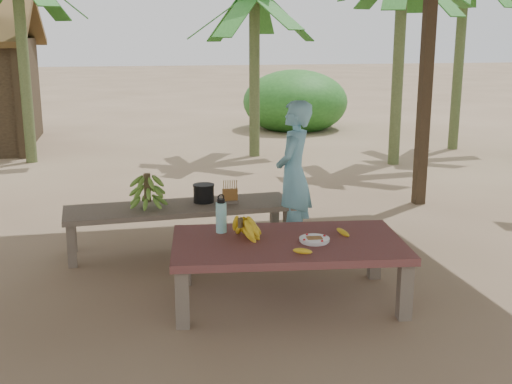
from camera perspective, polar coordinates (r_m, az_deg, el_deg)
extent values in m
plane|color=brown|center=(5.41, -2.43, -8.66)|extent=(80.00, 80.00, 0.00)
cube|color=black|center=(8.11, 14.77, 8.30)|extent=(0.13, 0.13, 2.70)
cube|color=brown|center=(4.70, -6.57, -9.42)|extent=(0.11, 0.11, 0.44)
cube|color=brown|center=(4.93, 13.10, -8.58)|extent=(0.11, 0.11, 0.44)
cube|color=brown|center=(5.48, -6.35, -5.96)|extent=(0.11, 0.11, 0.44)
cube|color=brown|center=(5.68, 10.50, -5.41)|extent=(0.11, 0.11, 0.44)
cube|color=maroon|center=(5.04, 2.85, -4.66)|extent=(1.90, 1.20, 0.06)
cube|color=brown|center=(6.07, -16.07, -4.64)|extent=(0.08, 0.08, 0.40)
cube|color=brown|center=(6.35, 2.84, -3.29)|extent=(0.08, 0.08, 0.40)
cube|color=brown|center=(6.51, -16.03, -3.39)|extent=(0.08, 0.08, 0.40)
cube|color=brown|center=(6.77, 1.65, -2.18)|extent=(0.08, 0.08, 0.40)
cube|color=brown|center=(6.28, -6.77, -1.43)|extent=(2.23, 0.72, 0.05)
cylinder|color=white|center=(5.01, 5.21, -4.38)|extent=(0.22, 0.22, 0.01)
cylinder|color=white|center=(5.01, 5.21, -4.21)|extent=(0.24, 0.24, 0.02)
cube|color=brown|center=(5.01, 5.21, -4.14)|extent=(0.12, 0.09, 0.02)
ellipsoid|color=yellow|center=(4.73, 4.16, -5.27)|extent=(0.15, 0.08, 0.04)
ellipsoid|color=yellow|center=(5.21, 7.74, -3.57)|extent=(0.08, 0.17, 0.04)
cylinder|color=#41CDCB|center=(5.21, -3.11, -2.28)|extent=(0.09, 0.09, 0.25)
cylinder|color=black|center=(5.17, -3.13, -0.79)|extent=(0.06, 0.06, 0.03)
torus|color=black|center=(5.16, -3.13, -0.47)|extent=(0.06, 0.01, 0.06)
cylinder|color=black|center=(6.37, -4.67, -0.14)|extent=(0.20, 0.20, 0.17)
imported|color=#6DB4CE|center=(6.31, 3.36, 1.55)|extent=(0.57, 0.63, 1.46)
cylinder|color=#596638|center=(10.60, 12.52, 10.87)|extent=(0.18, 0.18, 3.16)
cylinder|color=#596638|center=(11.09, -0.14, 10.34)|extent=(0.18, 0.18, 2.79)
cylinder|color=#596638|center=(11.16, -19.93, 10.47)|extent=(0.18, 0.18, 3.14)
cylinder|color=#596638|center=(12.35, 17.60, 11.27)|extent=(0.18, 0.18, 3.31)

